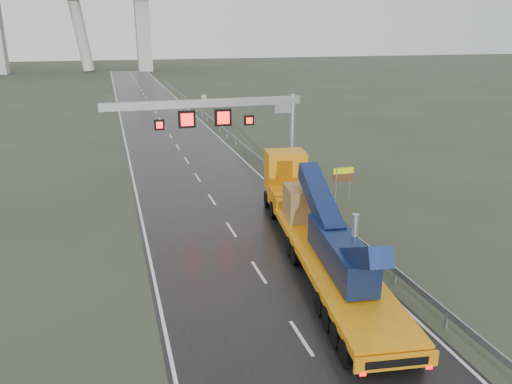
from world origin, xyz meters
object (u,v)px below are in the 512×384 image
object	(u,v)px
sign_gantry	(232,118)
striped_barrier	(294,172)
heavy_haul_truck	(311,217)
exit_sign_pair	(343,178)

from	to	relation	value
sign_gantry	striped_barrier	bearing A→B (deg)	16.41
heavy_haul_truck	striped_barrier	size ratio (longest dim) A/B	19.27
sign_gantry	exit_sign_pair	bearing A→B (deg)	-36.21
heavy_haul_truck	exit_sign_pair	xyz separation A→B (m)	(5.22, 6.68, -0.01)
heavy_haul_truck	exit_sign_pair	distance (m)	8.48
exit_sign_pair	striped_barrier	distance (m)	6.96
heavy_haul_truck	striped_barrier	bearing A→B (deg)	81.08
heavy_haul_truck	exit_sign_pair	bearing A→B (deg)	59.80
sign_gantry	heavy_haul_truck	size ratio (longest dim) A/B	0.73
heavy_haul_truck	exit_sign_pair	size ratio (longest dim) A/B	7.81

